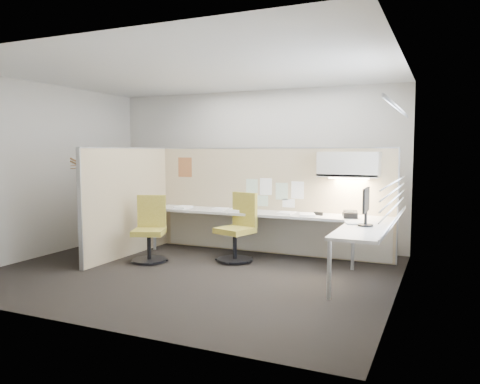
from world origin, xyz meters
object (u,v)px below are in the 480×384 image
at_px(chair_left, 150,231).
at_px(phone, 350,215).
at_px(monitor, 366,204).
at_px(chair_right, 238,230).
at_px(desk, 282,223).

bearing_deg(chair_left, phone, -5.25).
bearing_deg(monitor, phone, 24.53).
bearing_deg(chair_right, chair_left, -138.04).
bearing_deg(chair_right, phone, 28.09).
bearing_deg(desk, chair_left, -156.09).
height_order(chair_left, monitor, monitor).
xyz_separation_m(desk, chair_left, (-1.87, -0.83, -0.13)).
height_order(monitor, phone, monitor).
bearing_deg(chair_left, chair_right, 2.41).
xyz_separation_m(chair_left, chair_right, (1.25, 0.57, 0.02)).
distance_m(monitor, phone, 0.78).
bearing_deg(chair_left, monitor, -18.34).
distance_m(desk, chair_left, 2.05).
height_order(desk, phone, phone).
height_order(chair_left, chair_right, chair_right).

